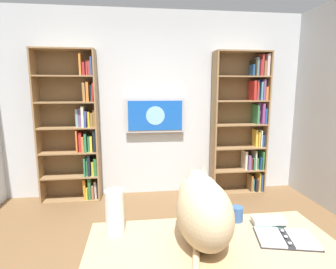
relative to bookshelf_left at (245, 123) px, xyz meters
name	(u,v)px	position (x,y,z in m)	size (l,w,h in m)	color
wall_back	(156,105)	(1.34, -0.17, 0.28)	(4.52, 0.06, 2.70)	silver
bookshelf_left	(245,123)	(0.00, 0.00, 0.00)	(0.81, 0.28, 2.12)	#937047
bookshelf_right	(76,130)	(2.48, 0.00, -0.06)	(0.82, 0.28, 2.11)	#937047
wall_mounted_tv	(155,115)	(1.36, -0.09, 0.13)	(0.86, 0.07, 0.50)	#B7B7BC
desk	(213,263)	(1.24, 2.52, -0.46)	(1.41, 0.61, 0.73)	tan
cat	(202,208)	(1.29, 2.47, -0.14)	(0.30, 0.63, 0.40)	#D1B284
open_binder	(286,238)	(0.81, 2.52, -0.34)	(0.37, 0.29, 0.02)	#26262B
paper_towel_roll	(115,212)	(1.79, 2.33, -0.21)	(0.11, 0.11, 0.27)	white
coffee_mug	(237,214)	(1.01, 2.27, -0.30)	(0.08, 0.08, 0.10)	#335999
desk_book_stack	(268,222)	(0.83, 2.36, -0.32)	(0.21, 0.13, 0.05)	#6699A8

